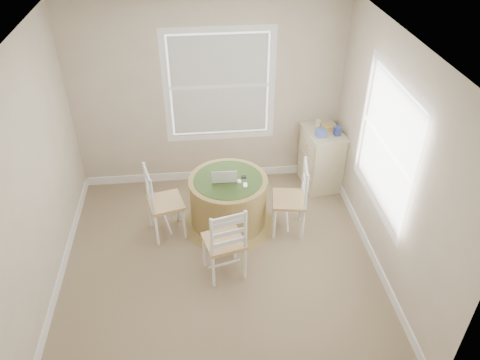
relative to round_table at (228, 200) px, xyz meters
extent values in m
cube|color=#8C7D59|center=(-0.16, -0.74, -0.39)|extent=(3.60, 3.60, 0.02)
cube|color=white|center=(-0.16, -0.74, 2.23)|extent=(3.60, 3.60, 0.02)
cube|color=#B5A48E|center=(-0.16, 1.07, 0.92)|extent=(3.60, 0.02, 2.60)
cube|color=#B5A48E|center=(-0.16, -2.55, 0.92)|extent=(3.60, 0.02, 2.60)
cube|color=#B5A48E|center=(-1.97, -0.74, 0.92)|extent=(0.02, 3.60, 2.60)
cube|color=#B5A48E|center=(1.65, -0.74, 0.92)|extent=(0.02, 3.60, 2.60)
cube|color=white|center=(-0.16, 1.05, -0.32)|extent=(3.60, 0.02, 0.12)
cube|color=white|center=(-1.95, -0.74, -0.32)|extent=(0.02, 3.60, 0.12)
cube|color=white|center=(1.63, -0.74, -0.32)|extent=(0.02, 3.60, 0.12)
cylinder|color=olive|center=(0.00, 0.00, 0.00)|extent=(0.95, 0.95, 0.61)
cone|color=olive|center=(0.00, 0.00, -0.34)|extent=(1.15, 1.15, 0.07)
cylinder|color=olive|center=(0.00, 0.00, 0.29)|extent=(0.97, 0.97, 0.03)
cylinder|color=#355022|center=(0.00, 0.00, 0.31)|extent=(0.84, 0.84, 0.01)
cone|color=#355022|center=(0.00, 0.00, 0.25)|extent=(0.93, 0.93, 0.10)
cube|color=white|center=(-0.05, 0.03, 0.31)|extent=(0.31, 0.22, 0.02)
cube|color=silver|center=(-0.05, 0.03, 0.32)|extent=(0.25, 0.12, 0.00)
cube|color=black|center=(-0.05, -0.10, 0.42)|extent=(0.30, 0.07, 0.20)
ellipsoid|color=white|center=(0.13, -0.06, 0.32)|extent=(0.06, 0.09, 0.03)
cube|color=#B7BABF|center=(0.19, -0.14, 0.31)|extent=(0.05, 0.09, 0.02)
cube|color=black|center=(0.19, 0.02, 0.32)|extent=(0.06, 0.05, 0.02)
cube|color=beige|center=(1.37, 0.75, 0.04)|extent=(0.52, 0.67, 0.83)
cube|color=beige|center=(1.37, 0.75, 0.46)|extent=(0.56, 0.70, 0.02)
cube|color=beige|center=(1.12, 0.72, -0.21)|extent=(0.08, 0.52, 0.18)
cube|color=beige|center=(1.12, 0.72, 0.04)|extent=(0.08, 0.52, 0.18)
cube|color=beige|center=(1.12, 0.72, 0.29)|extent=(0.08, 0.52, 0.18)
cube|color=#556CC2|center=(1.28, 0.62, 0.53)|extent=(0.14, 0.14, 0.10)
cube|color=gold|center=(1.44, 0.80, 0.51)|extent=(0.16, 0.12, 0.06)
cube|color=#334199|center=(1.52, 0.63, 0.54)|extent=(0.09, 0.09, 0.12)
cylinder|color=beige|center=(1.31, 0.92, 0.52)|extent=(0.07, 0.07, 0.09)
camera|label=1|loc=(-0.34, -4.61, 3.57)|focal=35.00mm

